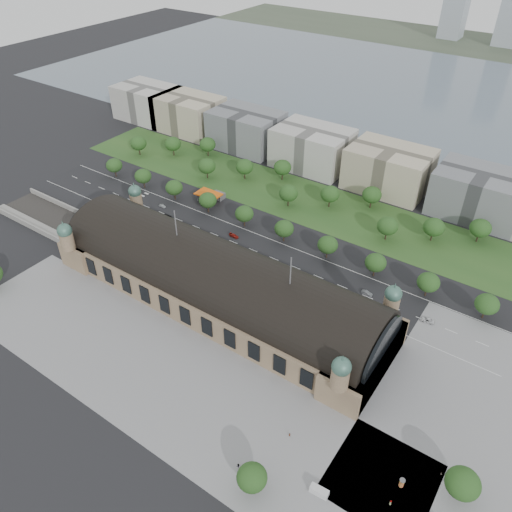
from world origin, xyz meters
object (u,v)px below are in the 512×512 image
Objects in this scene: petrol_station at (214,195)px; parked_car_4 at (194,250)px; traffic_car_6 at (427,320)px; pedestrian_1 at (290,435)px; van_south at (318,491)px; parked_car_1 at (167,238)px; bus_east at (305,283)px; parked_car_0 at (129,216)px; advertising_column at (402,483)px; pedestrian_5 at (391,503)px; parked_car_3 at (183,240)px; pedestrian_4 at (238,466)px; parked_car_6 at (220,255)px; traffic_car_2 at (166,216)px; parked_car_2 at (168,233)px; parked_car_5 at (195,244)px; traffic_car_0 at (114,206)px; traffic_car_1 at (162,206)px; traffic_car_3 at (234,236)px; pedestrian_2 at (441,474)px; bus_west at (224,252)px; bus_mid at (240,258)px; traffic_car_5 at (367,293)px; traffic_car_4 at (242,261)px.

parked_car_4 is at bearing -62.78° from petrol_station.
traffic_car_6 reaches higher than pedestrian_1.
van_south is 3.68× the size of pedestrian_1.
parked_car_1 is 75.27m from bus_east.
parked_car_0 is 1.31× the size of advertising_column.
petrol_station reaches higher than pedestrian_5.
pedestrian_4 is (93.14, -80.83, 0.13)m from parked_car_3.
parked_car_0 reaches higher than parked_car_6.
pedestrian_5 is (158.04, -77.06, 0.15)m from traffic_car_2.
parked_car_5 is at bearing 59.18° from parked_car_2.
parked_car_3 is at bearing 156.84° from advertising_column.
parked_car_0 is at bearing -122.93° from petrol_station.
parked_car_3 reaches higher than parked_car_0.
traffic_car_0 is at bearing -74.13° from pedestrian_4.
pedestrian_1 is at bearing -121.41° from traffic_car_1.
traffic_car_0 is 75.88m from parked_car_6.
van_south is (98.82, -91.58, 0.39)m from traffic_car_3.
parked_car_2 is (11.69, -11.07, -0.03)m from traffic_car_2.
traffic_car_3 is at bearing -100.09° from traffic_car_6.
pedestrian_4 is (-42.88, -22.65, -0.78)m from advertising_column.
parked_car_0 is 2.71× the size of pedestrian_1.
parked_car_4 is 142.56m from pedestrian_2.
bus_west is at bearing -46.52° from petrol_station.
petrol_station reaches higher than parked_car_1.
pedestrian_5 is (18.62, 8.82, -0.18)m from van_south.
traffic_car_2 is 1.29× the size of parked_car_1.
parked_car_6 is 2.22m from bus_west.
pedestrian_1 is 19.39m from pedestrian_4.
traffic_car_6 is at bearing 99.30° from traffic_car_0.
advertising_column is at bearing -179.91° from pedestrian_5.
bus_west is at bearing -94.19° from pedestrian_4.
traffic_car_1 is 188.47m from pedestrian_2.
pedestrian_1 is (68.35, -66.20, -0.86)m from bus_mid.
parked_car_3 is (-18.09, -17.59, 0.02)m from traffic_car_3.
traffic_car_5 is at bearing 80.64° from parked_car_4.
pedestrian_5 reaches higher than parked_car_3.
traffic_car_0 reaches higher than traffic_car_4.
advertising_column is at bearing -114.35° from traffic_car_1.
traffic_car_2 is 114.06m from traffic_car_5.
traffic_car_5 is at bearing -133.22° from pedestrian_4.
parked_car_2 is (42.47, -2.68, 0.09)m from traffic_car_0.
traffic_car_0 is 0.35× the size of bus_east.
parked_car_3 is 9.94m from parked_car_4.
traffic_car_2 is at bearing -82.91° from pedestrian_4.
parked_car_3 is 0.42× the size of bus_west.
traffic_car_5 is 92.67m from van_south.
traffic_car_1 is 0.34× the size of bus_east.
traffic_car_5 reaches higher than parked_car_0.
petrol_station is 44.66m from parked_car_1.
traffic_car_1 is at bearing -146.89° from parked_car_3.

